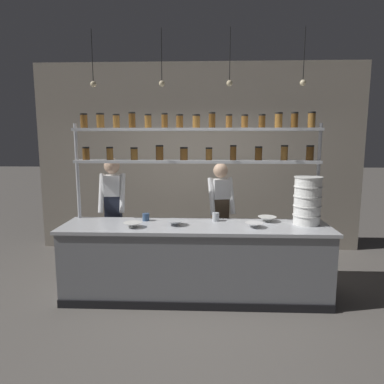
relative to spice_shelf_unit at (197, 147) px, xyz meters
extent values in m
plane|color=#5B5651|center=(0.00, -0.33, -1.86)|extent=(40.00, 40.00, 0.00)
cube|color=#9E9384|center=(0.00, 1.64, -0.24)|extent=(5.66, 0.12, 3.24)
cube|color=gray|center=(0.00, -0.33, -1.42)|extent=(3.20, 0.72, 0.88)
cube|color=#B7BABF|center=(0.00, -0.33, -0.96)|extent=(3.26, 0.76, 0.04)
cube|color=black|center=(0.00, -0.69, -1.81)|extent=(3.20, 0.03, 0.10)
cylinder|color=#B7BABF|center=(-1.56, 0.00, -0.78)|extent=(0.04, 0.04, 2.15)
cylinder|color=#B7BABF|center=(1.55, 0.00, -0.78)|extent=(0.04, 0.04, 2.15)
cube|color=#B7BABF|center=(0.00, 0.00, -0.19)|extent=(3.10, 0.28, 0.04)
cylinder|color=brown|center=(-1.43, 0.00, -0.10)|extent=(0.09, 0.09, 0.15)
cylinder|color=black|center=(-1.43, 0.00, -0.01)|extent=(0.09, 0.09, 0.02)
cylinder|color=brown|center=(-1.12, 0.00, -0.10)|extent=(0.09, 0.09, 0.15)
cylinder|color=black|center=(-1.12, 0.00, -0.01)|extent=(0.09, 0.09, 0.02)
cylinder|color=brown|center=(-0.80, 0.00, -0.10)|extent=(0.09, 0.09, 0.14)
cylinder|color=black|center=(-0.80, 0.00, -0.02)|extent=(0.09, 0.09, 0.02)
cylinder|color=brown|center=(-0.47, 0.00, -0.08)|extent=(0.10, 0.10, 0.17)
cylinder|color=black|center=(-0.47, 0.00, 0.01)|extent=(0.10, 0.10, 0.02)
cylinder|color=brown|center=(-0.16, 0.00, -0.10)|extent=(0.10, 0.10, 0.14)
cylinder|color=black|center=(-0.16, 0.00, -0.02)|extent=(0.10, 0.10, 0.02)
cylinder|color=brown|center=(0.16, 0.00, -0.10)|extent=(0.08, 0.08, 0.14)
cylinder|color=black|center=(0.16, 0.00, -0.02)|extent=(0.09, 0.09, 0.02)
cylinder|color=brown|center=(0.47, 0.00, -0.08)|extent=(0.08, 0.08, 0.17)
cylinder|color=black|center=(0.47, 0.00, 0.01)|extent=(0.08, 0.08, 0.02)
cylinder|color=#513314|center=(0.79, 0.00, -0.09)|extent=(0.09, 0.09, 0.15)
cylinder|color=black|center=(0.79, 0.00, -0.01)|extent=(0.09, 0.09, 0.02)
cylinder|color=brown|center=(1.11, 0.00, -0.08)|extent=(0.09, 0.09, 0.17)
cylinder|color=black|center=(1.11, 0.00, 0.01)|extent=(0.09, 0.09, 0.02)
cylinder|color=#513314|center=(1.43, 0.00, -0.09)|extent=(0.09, 0.09, 0.17)
cylinder|color=black|center=(1.43, 0.00, 0.01)|extent=(0.10, 0.10, 0.02)
cube|color=#B7BABF|center=(0.00, 0.00, 0.21)|extent=(3.10, 0.28, 0.04)
cylinder|color=brown|center=(-1.44, 0.00, 0.32)|extent=(0.09, 0.09, 0.16)
cylinder|color=black|center=(-1.44, 0.00, 0.41)|extent=(0.09, 0.09, 0.02)
cylinder|color=brown|center=(-1.23, 0.00, 0.32)|extent=(0.10, 0.10, 0.17)
cylinder|color=black|center=(-1.23, 0.00, 0.41)|extent=(0.10, 0.10, 0.02)
cylinder|color=brown|center=(-1.02, 0.00, 0.31)|extent=(0.08, 0.08, 0.16)
cylinder|color=black|center=(-1.02, 0.00, 0.40)|extent=(0.09, 0.09, 0.02)
cylinder|color=#513314|center=(-0.82, 0.00, 0.32)|extent=(0.09, 0.09, 0.18)
cylinder|color=black|center=(-0.82, 0.00, 0.42)|extent=(0.09, 0.09, 0.02)
cylinder|color=brown|center=(-0.61, 0.00, 0.31)|extent=(0.09, 0.09, 0.15)
cylinder|color=black|center=(-0.61, 0.00, 0.40)|extent=(0.09, 0.09, 0.02)
cylinder|color=brown|center=(-0.40, 0.00, 0.32)|extent=(0.08, 0.08, 0.17)
cylinder|color=black|center=(-0.40, 0.00, 0.41)|extent=(0.08, 0.08, 0.02)
cylinder|color=brown|center=(-0.21, 0.00, 0.31)|extent=(0.09, 0.09, 0.15)
cylinder|color=black|center=(-0.21, 0.00, 0.39)|extent=(0.09, 0.09, 0.02)
cylinder|color=brown|center=(-0.01, 0.00, 0.31)|extent=(0.09, 0.09, 0.15)
cylinder|color=black|center=(-0.01, 0.00, 0.39)|extent=(0.10, 0.10, 0.02)
cylinder|color=#513314|center=(0.19, 0.00, 0.32)|extent=(0.08, 0.08, 0.17)
cylinder|color=black|center=(0.19, 0.00, 0.42)|extent=(0.09, 0.09, 0.02)
cylinder|color=brown|center=(0.41, 0.00, 0.31)|extent=(0.08, 0.08, 0.15)
cylinder|color=black|center=(0.41, 0.00, 0.39)|extent=(0.08, 0.08, 0.02)
cylinder|color=brown|center=(0.60, 0.00, 0.31)|extent=(0.08, 0.08, 0.15)
cylinder|color=black|center=(0.60, 0.00, 0.39)|extent=(0.09, 0.09, 0.02)
cylinder|color=#513314|center=(0.82, 0.00, 0.31)|extent=(0.08, 0.08, 0.15)
cylinder|color=black|center=(0.82, 0.00, 0.39)|extent=(0.09, 0.09, 0.02)
cylinder|color=brown|center=(1.02, 0.00, 0.32)|extent=(0.09, 0.09, 0.17)
cylinder|color=black|center=(1.02, 0.00, 0.41)|extent=(0.10, 0.10, 0.02)
cylinder|color=#513314|center=(1.22, 0.00, 0.32)|extent=(0.09, 0.09, 0.17)
cylinder|color=black|center=(1.22, 0.00, 0.42)|extent=(0.09, 0.09, 0.02)
cylinder|color=brown|center=(1.43, 0.00, 0.32)|extent=(0.09, 0.09, 0.18)
cylinder|color=black|center=(1.43, 0.00, 0.42)|extent=(0.09, 0.09, 0.02)
cylinder|color=black|center=(-1.26, 0.28, -1.45)|extent=(0.11, 0.11, 0.82)
cylinder|color=black|center=(-1.10, 0.29, -1.45)|extent=(0.11, 0.11, 0.82)
cube|color=#232838|center=(-1.18, 0.28, -0.87)|extent=(0.23, 0.19, 0.35)
cube|color=white|center=(-1.18, 0.28, -0.54)|extent=(0.23, 0.20, 0.29)
sphere|color=tan|center=(-1.18, 0.28, -0.27)|extent=(0.22, 0.22, 0.22)
cylinder|color=white|center=(-1.32, 0.21, -0.64)|extent=(0.09, 0.26, 0.54)
cylinder|color=white|center=(-1.03, 0.23, -0.64)|extent=(0.09, 0.26, 0.54)
cylinder|color=black|center=(0.25, 0.40, -1.47)|extent=(0.11, 0.11, 0.78)
cylinder|color=black|center=(0.41, 0.44, -1.47)|extent=(0.11, 0.11, 0.78)
cube|color=#473828|center=(0.33, 0.42, -0.91)|extent=(0.25, 0.22, 0.34)
cube|color=white|center=(0.33, 0.42, -0.60)|extent=(0.26, 0.23, 0.28)
sphere|color=tan|center=(0.33, 0.42, -0.34)|extent=(0.21, 0.21, 0.21)
cylinder|color=white|center=(0.20, 0.33, -0.70)|extent=(0.13, 0.25, 0.52)
cylinder|color=white|center=(0.48, 0.40, -0.70)|extent=(0.13, 0.25, 0.52)
cylinder|color=white|center=(1.36, -0.22, -0.89)|extent=(0.32, 0.32, 0.11)
cylinder|color=silver|center=(1.36, -0.22, -0.83)|extent=(0.34, 0.34, 0.01)
cylinder|color=white|center=(1.36, -0.22, -0.77)|extent=(0.32, 0.32, 0.11)
cylinder|color=silver|center=(1.36, -0.22, -0.71)|extent=(0.34, 0.34, 0.01)
cylinder|color=white|center=(1.36, -0.22, -0.65)|extent=(0.32, 0.32, 0.11)
cylinder|color=silver|center=(1.36, -0.22, -0.59)|extent=(0.34, 0.34, 0.01)
cylinder|color=white|center=(1.36, -0.22, -0.54)|extent=(0.32, 0.32, 0.11)
cylinder|color=silver|center=(1.36, -0.22, -0.48)|extent=(0.34, 0.34, 0.01)
cylinder|color=white|center=(1.36, -0.22, -0.42)|extent=(0.32, 0.32, 0.11)
cylinder|color=silver|center=(1.36, -0.22, -0.36)|extent=(0.34, 0.34, 0.01)
cylinder|color=white|center=(0.70, -0.42, -0.94)|extent=(0.10, 0.10, 0.01)
cone|color=white|center=(0.70, -0.42, -0.91)|extent=(0.21, 0.21, 0.06)
cylinder|color=#B2B7BC|center=(-0.25, -0.35, -0.94)|extent=(0.10, 0.10, 0.01)
cone|color=#B2B7BC|center=(-0.25, -0.35, -0.91)|extent=(0.23, 0.23, 0.06)
cylinder|color=silver|center=(-0.74, -0.47, -0.94)|extent=(0.10, 0.10, 0.01)
cone|color=silver|center=(-0.74, -0.47, -0.91)|extent=(0.22, 0.22, 0.06)
cylinder|color=silver|center=(0.90, -0.11, -0.94)|extent=(0.11, 0.11, 0.01)
cone|color=silver|center=(0.90, -0.11, -0.91)|extent=(0.24, 0.24, 0.06)
cylinder|color=#B2B7BC|center=(0.25, -0.11, -0.89)|extent=(0.09, 0.09, 0.11)
cylinder|color=#334C70|center=(-0.65, -0.13, -0.89)|extent=(0.09, 0.09, 0.09)
cylinder|color=black|center=(-1.19, -0.33, 1.03)|extent=(0.01, 0.01, 0.61)
sphere|color=#F9E5B2|center=(-1.19, -0.33, 0.73)|extent=(0.07, 0.07, 0.07)
cylinder|color=black|center=(-0.39, -0.33, 1.03)|extent=(0.01, 0.01, 0.61)
sphere|color=#F9E5B2|center=(-0.39, -0.33, 0.73)|extent=(0.07, 0.07, 0.07)
cylinder|color=black|center=(0.38, -0.33, 1.03)|extent=(0.01, 0.01, 0.61)
sphere|color=#F9E5B2|center=(0.38, -0.33, 0.73)|extent=(0.07, 0.07, 0.07)
cylinder|color=black|center=(1.21, -0.33, 1.03)|extent=(0.01, 0.01, 0.61)
sphere|color=#F9E5B2|center=(1.21, -0.33, 0.73)|extent=(0.07, 0.07, 0.07)
camera|label=1|loc=(0.12, -4.38, 0.10)|focal=32.00mm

